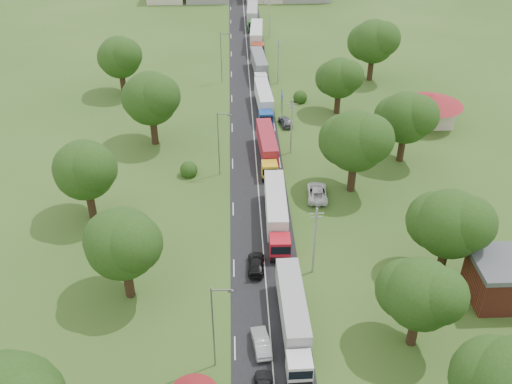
{
  "coord_description": "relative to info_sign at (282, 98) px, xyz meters",
  "views": [
    {
      "loc": [
        -3.08,
        -56.66,
        44.01
      ],
      "look_at": [
        -0.54,
        5.5,
        3.0
      ],
      "focal_mm": 40.0,
      "sensor_mm": 36.0,
      "label": 1
    }
  ],
  "objects": [
    {
      "name": "ground",
      "position": [
        -5.2,
        -35.0,
        -3.0
      ],
      "size": [
        260.0,
        260.0,
        0.0
      ],
      "primitive_type": "plane",
      "color": "#2E4E1A",
      "rests_on": "ground"
    },
    {
      "name": "road",
      "position": [
        -5.2,
        -15.0,
        -3.0
      ],
      "size": [
        8.0,
        200.0,
        0.04
      ],
      "primitive_type": "cube",
      "color": "black",
      "rests_on": "ground"
    },
    {
      "name": "info_sign",
      "position": [
        0.0,
        0.0,
        0.0
      ],
      "size": [
        0.12,
        3.1,
        4.1
      ],
      "color": "slate",
      "rests_on": "ground"
    },
    {
      "name": "pole_1",
      "position": [
        0.3,
        -42.0,
        1.68
      ],
      "size": [
        1.6,
        0.24,
        9.0
      ],
      "color": "gray",
      "rests_on": "ground"
    },
    {
      "name": "pole_2",
      "position": [
        0.3,
        -14.0,
        1.68
      ],
      "size": [
        1.6,
        0.24,
        9.0
      ],
      "color": "gray",
      "rests_on": "ground"
    },
    {
      "name": "pole_3",
      "position": [
        0.3,
        14.0,
        1.68
      ],
      "size": [
        1.6,
        0.24,
        9.0
      ],
      "color": "gray",
      "rests_on": "ground"
    },
    {
      "name": "pole_4",
      "position": [
        0.3,
        42.0,
        1.68
      ],
      "size": [
        1.6,
        0.24,
        9.0
      ],
      "color": "gray",
      "rests_on": "ground"
    },
    {
      "name": "lamp_0",
      "position": [
        -10.55,
        -55.0,
        2.55
      ],
      "size": [
        2.03,
        0.22,
        10.0
      ],
      "color": "slate",
      "rests_on": "ground"
    },
    {
      "name": "lamp_1",
      "position": [
        -10.55,
        -20.0,
        2.55
      ],
      "size": [
        2.03,
        0.22,
        10.0
      ],
      "color": "slate",
      "rests_on": "ground"
    },
    {
      "name": "lamp_2",
      "position": [
        -10.55,
        15.0,
        2.55
      ],
      "size": [
        2.03,
        0.22,
        10.0
      ],
      "color": "slate",
      "rests_on": "ground"
    },
    {
      "name": "tree_2",
      "position": [
        8.79,
        -52.86,
        3.59
      ],
      "size": [
        8.0,
        8.0,
        10.1
      ],
      "color": "#382616",
      "rests_on": "ground"
    },
    {
      "name": "tree_3",
      "position": [
        14.79,
        -42.84,
        4.22
      ],
      "size": [
        8.8,
        8.8,
        11.07
      ],
      "color": "#382616",
      "rests_on": "ground"
    },
    {
      "name": "tree_4",
      "position": [
        7.79,
        -24.83,
        4.85
      ],
      "size": [
        9.6,
        9.6,
        12.05
      ],
      "color": "#382616",
      "rests_on": "ground"
    },
    {
      "name": "tree_5",
      "position": [
        16.79,
        -16.84,
        4.22
      ],
      "size": [
        8.8,
        8.8,
        11.07
      ],
      "color": "#382616",
      "rests_on": "ground"
    },
    {
      "name": "tree_6",
      "position": [
        9.79,
        0.14,
        3.59
      ],
      "size": [
        8.0,
        8.0,
        10.1
      ],
      "color": "#382616",
      "rests_on": "ground"
    },
    {
      "name": "tree_7",
      "position": [
        18.79,
        15.17,
        4.85
      ],
      "size": [
        9.6,
        9.6,
        12.05
      ],
      "color": "#382616",
      "rests_on": "ground"
    },
    {
      "name": "tree_10",
      "position": [
        -20.21,
        -44.84,
        4.22
      ],
      "size": [
        8.8,
        8.8,
        11.07
      ],
      "color": "#382616",
      "rests_on": "ground"
    },
    {
      "name": "tree_11",
      "position": [
        -27.21,
        -29.84,
        4.22
      ],
      "size": [
        8.8,
        8.8,
        11.07
      ],
      "color": "#382616",
      "rests_on": "ground"
    },
    {
      "name": "tree_12",
      "position": [
        -21.21,
        -9.83,
        4.85
      ],
      "size": [
        9.6,
        9.6,
        12.05
      ],
      "color": "#382616",
      "rests_on": "ground"
    },
    {
      "name": "tree_13",
      "position": [
        -29.21,
        10.16,
        4.22
      ],
      "size": [
        8.8,
        8.8,
        11.07
      ],
      "color": "#382616",
      "rests_on": "ground"
    },
    {
      "name": "house_brick",
      "position": [
        20.8,
        -47.0,
        -0.35
      ],
      "size": [
        8.6,
        6.6,
        5.2
      ],
      "color": "maroon",
      "rests_on": "ground"
    },
    {
      "name": "house_cream",
      "position": [
        24.8,
        -5.0,
        0.64
      ],
      "size": [
        10.08,
        10.08,
        5.8
      ],
      "color": "beige",
      "rests_on": "ground"
    },
    {
      "name": "truck_0",
      "position": [
        -2.86,
        -50.79,
        -0.92
      ],
      "size": [
        2.65,
        14.16,
        3.92
      ],
      "color": "silver",
      "rests_on": "ground"
    },
    {
      "name": "truck_1",
      "position": [
        -3.31,
        -32.82,
        -0.83
      ],
      "size": [
        2.77,
        14.76,
        4.09
      ],
      "color": "red",
      "rests_on": "ground"
    },
    {
      "name": "truck_2",
      "position": [
        -3.46,
        -15.63,
        -1.01
      ],
      "size": [
        2.89,
        13.6,
        3.76
      ],
      "color": "gold",
      "rests_on": "ground"
    },
    {
      "name": "truck_3",
      "position": [
        -3.06,
        1.38,
        -0.97
      ],
      "size": [
        2.97,
        13.86,
        3.83
      ],
      "color": "#184392",
      "rests_on": "ground"
    },
    {
      "name": "truck_4",
      "position": [
        -3.12,
        18.15,
        -0.95
      ],
      "size": [
        3.13,
        14.01,
        3.87
      ],
      "color": "silver",
      "rests_on": "ground"
    },
    {
      "name": "truck_5",
      "position": [
        -2.95,
        35.62,
        -0.73
      ],
      "size": [
        3.43,
        15.51,
        4.28
      ],
      "color": "maroon",
      "rests_on": "ground"
    },
    {
      "name": "truck_6",
      "position": [
        -3.28,
        52.65,
        -0.8
      ],
      "size": [
        3.18,
        15.02,
        4.15
      ],
      "color": "#246225",
      "rests_on": "ground"
    },
    {
      "name": "car_lane_mid",
      "position": [
        -6.2,
        -53.0,
        -2.28
      ],
      "size": [
        2.05,
        4.52,
        1.44
      ],
      "primitive_type": "imported",
      "rotation": [
        0.0,
        0.0,
        3.27
      ],
      "color": "#A0A3A8",
      "rests_on": "ground"
    },
    {
      "name": "car_lane_rear",
      "position": [
        -6.2,
        -41.16,
        -2.32
      ],
      "size": [
        2.14,
        4.78,
        1.36
      ],
      "primitive_type": "imported",
      "rotation": [
        0.0,
        0.0,
        3.09
      ],
      "color": "black",
      "rests_on": "ground"
    },
    {
      "name": "car_verge_near",
      "position": [
        2.8,
        -26.56,
        -2.2
      ],
      "size": [
        3.09,
        5.94,
        1.6
      ],
      "primitive_type": "imported",
      "rotation": [
        0.0,
        0.0,
        3.06
      ],
      "color": "white",
      "rests_on": "ground"
    },
    {
      "name": "car_verge_far",
      "position": [
        0.3,
        -4.4,
        -2.28
      ],
      "size": [
        2.5,
        4.47,
        1.44
      ],
      "primitive_type": "imported",
      "rotation": [
        0.0,
        0.0,
        3.34
      ],
      "color": "#505257",
      "rests_on": "ground"
    }
  ]
}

